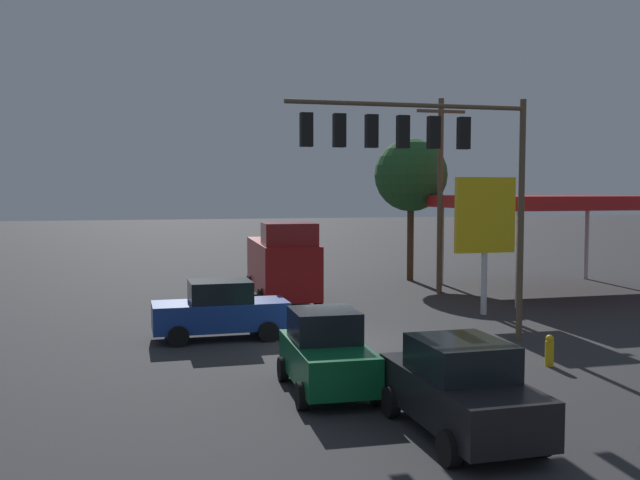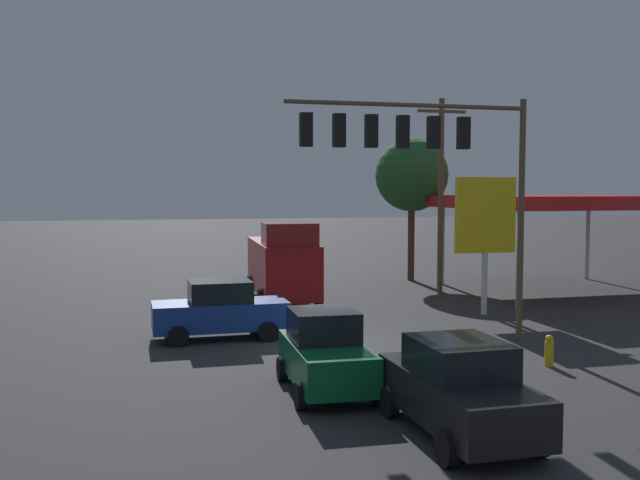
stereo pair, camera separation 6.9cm
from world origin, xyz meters
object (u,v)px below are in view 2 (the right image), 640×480
object	(u,v)px
utility_pole	(441,191)
fire_hydrant	(549,351)
street_tree	(412,176)
sedan_far	(459,389)
traffic_signal_assembly	(424,152)
sedan_waiting	(220,310)
hatchback_crossing	(325,353)
delivery_truck	(283,264)
price_sign	(485,220)

from	to	relation	value
utility_pole	fire_hydrant	distance (m)	14.79
street_tree	fire_hydrant	size ratio (longest dim) A/B	8.74
sedan_far	fire_hydrant	size ratio (longest dim) A/B	5.02
traffic_signal_assembly	sedan_waiting	size ratio (longest dim) A/B	1.79
traffic_signal_assembly	fire_hydrant	xyz separation A→B (m)	(-2.40, 3.33, -5.66)
street_tree	fire_hydrant	bearing A→B (deg)	79.76
traffic_signal_assembly	sedan_waiting	bearing A→B (deg)	-24.17
traffic_signal_assembly	sedan_waiting	distance (m)	8.38
hatchback_crossing	sedan_waiting	bearing A→B (deg)	-163.68
sedan_waiting	street_tree	distance (m)	17.98
hatchback_crossing	delivery_truck	xyz separation A→B (m)	(-1.72, -13.56, 0.75)
sedan_far	traffic_signal_assembly	bearing A→B (deg)	161.66
utility_pole	street_tree	distance (m)	5.01
utility_pole	sedan_waiting	xyz separation A→B (m)	(11.32, 7.78, -3.92)
hatchback_crossing	delivery_truck	distance (m)	13.68
traffic_signal_assembly	street_tree	xyz separation A→B (m)	(-5.79, -15.41, -0.40)
sedan_waiting	fire_hydrant	bearing A→B (deg)	143.92
traffic_signal_assembly	street_tree	world-z (taller)	traffic_signal_assembly
utility_pole	fire_hydrant	bearing A→B (deg)	78.21
price_sign	street_tree	bearing A→B (deg)	-96.44
sedan_far	price_sign	bearing A→B (deg)	149.91
sedan_far	hatchback_crossing	distance (m)	4.10
hatchback_crossing	street_tree	distance (m)	22.51
delivery_truck	sedan_waiting	bearing A→B (deg)	-24.43
price_sign	street_tree	xyz separation A→B (m)	(-1.21, -10.73, 1.94)
utility_pole	delivery_truck	bearing A→B (deg)	7.93
sedan_far	delivery_truck	size ratio (longest dim) A/B	0.64
utility_pole	hatchback_crossing	size ratio (longest dim) A/B	2.38
delivery_truck	street_tree	xyz separation A→B (m)	(-8.35, -6.01, 4.00)
traffic_signal_assembly	fire_hydrant	bearing A→B (deg)	125.85
hatchback_crossing	fire_hydrant	distance (m)	6.75
traffic_signal_assembly	price_sign	distance (m)	6.95
traffic_signal_assembly	hatchback_crossing	xyz separation A→B (m)	(4.28, 4.16, -5.15)
price_sign	street_tree	world-z (taller)	street_tree
sedan_far	fire_hydrant	world-z (taller)	sedan_far
hatchback_crossing	street_tree	world-z (taller)	street_tree
price_sign	hatchback_crossing	distance (m)	12.82
price_sign	sedan_far	size ratio (longest dim) A/B	1.22
fire_hydrant	delivery_truck	bearing A→B (deg)	-68.69
price_sign	delivery_truck	bearing A→B (deg)	-33.47
sedan_waiting	traffic_signal_assembly	bearing A→B (deg)	155.32
sedan_waiting	hatchback_crossing	size ratio (longest dim) A/B	1.15
utility_pole	street_tree	bearing A→B (deg)	-95.81
sedan_waiting	fire_hydrant	distance (m)	10.39
traffic_signal_assembly	fire_hydrant	world-z (taller)	traffic_signal_assembly
utility_pole	fire_hydrant	world-z (taller)	utility_pole
hatchback_crossing	delivery_truck	bearing A→B (deg)	174.74
sedan_far	street_tree	size ratio (longest dim) A/B	0.57
sedan_waiting	price_sign	bearing A→B (deg)	-169.98
price_sign	hatchback_crossing	bearing A→B (deg)	44.95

